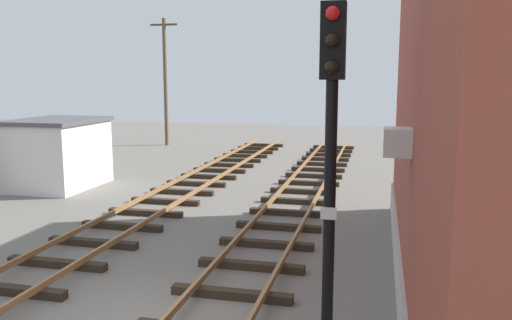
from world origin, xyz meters
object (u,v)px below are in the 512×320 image
at_px(parked_car_silver, 23,149).
at_px(utility_pole_far, 165,80).
at_px(signal_mast, 331,144).
at_px(control_hut, 58,153).

distance_m(parked_car_silver, utility_pole_far, 10.76).
height_order(signal_mast, utility_pole_far, utility_pole_far).
xyz_separation_m(signal_mast, parked_car_silver, (-16.39, 14.58, -2.52)).
height_order(signal_mast, control_hut, signal_mast).
height_order(parked_car_silver, utility_pole_far, utility_pole_far).
relative_size(signal_mast, utility_pole_far, 0.67).
bearing_deg(utility_pole_far, control_hut, -85.66).
relative_size(control_hut, parked_car_silver, 0.90).
bearing_deg(parked_car_silver, control_hut, -40.30).
height_order(control_hut, utility_pole_far, utility_pole_far).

